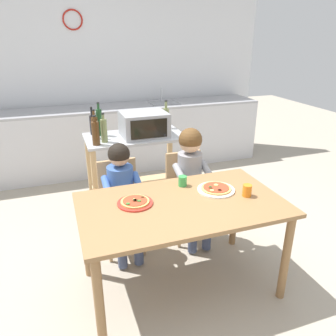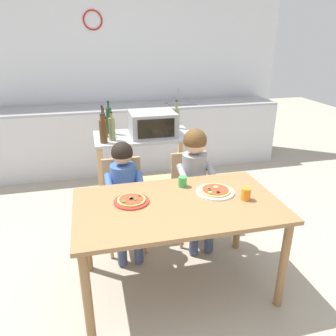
# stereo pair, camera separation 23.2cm
# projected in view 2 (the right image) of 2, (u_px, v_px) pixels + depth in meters

# --- Properties ---
(ground_plane) EXTENTS (11.84, 11.84, 0.00)m
(ground_plane) POSITION_uv_depth(u_px,v_px,m) (149.00, 212.00, 3.67)
(ground_plane) COLOR #A89E8C
(back_wall_tiled) EXTENTS (4.74, 0.14, 2.70)m
(back_wall_tiled) POSITION_uv_depth(u_px,v_px,m) (124.00, 70.00, 4.81)
(back_wall_tiled) COLOR silver
(back_wall_tiled) RESTS_ON ground
(kitchen_counter) EXTENTS (4.27, 0.60, 1.11)m
(kitchen_counter) POSITION_uv_depth(u_px,v_px,m) (131.00, 137.00, 4.78)
(kitchen_counter) COLOR silver
(kitchen_counter) RESTS_ON ground
(kitchen_island_cart) EXTENTS (0.99, 0.55, 0.89)m
(kitchen_island_cart) POSITION_uv_depth(u_px,v_px,m) (144.00, 162.00, 3.47)
(kitchen_island_cart) COLOR #B7BABF
(kitchen_island_cart) RESTS_ON ground
(toaster_oven) EXTENTS (0.45, 0.39, 0.24)m
(toaster_oven) POSITION_uv_depth(u_px,v_px,m) (152.00, 124.00, 3.30)
(toaster_oven) COLOR #999BA0
(toaster_oven) RESTS_ON kitchen_island_cart
(bottle_squat_spirits) EXTENTS (0.07, 0.07, 0.30)m
(bottle_squat_spirits) POSITION_uv_depth(u_px,v_px,m) (176.00, 118.00, 3.55)
(bottle_squat_spirits) COLOR olive
(bottle_squat_spirits) RESTS_ON kitchen_island_cart
(bottle_clear_vinegar) EXTENTS (0.06, 0.06, 0.28)m
(bottle_clear_vinegar) POSITION_uv_depth(u_px,v_px,m) (112.00, 129.00, 3.14)
(bottle_clear_vinegar) COLOR olive
(bottle_clear_vinegar) RESTS_ON kitchen_island_cart
(bottle_brown_beer) EXTENTS (0.06, 0.06, 0.29)m
(bottle_brown_beer) POSITION_uv_depth(u_px,v_px,m) (104.00, 126.00, 3.26)
(bottle_brown_beer) COLOR #4C2D14
(bottle_brown_beer) RESTS_ON kitchen_island_cart
(bottle_slim_sauce) EXTENTS (0.07, 0.07, 0.28)m
(bottle_slim_sauce) POSITION_uv_depth(u_px,v_px,m) (103.00, 131.00, 3.07)
(bottle_slim_sauce) COLOR #4C2D14
(bottle_slim_sauce) RESTS_ON kitchen_island_cart
(bottle_dark_olive_oil) EXTENTS (0.06, 0.06, 0.34)m
(bottle_dark_olive_oil) POSITION_uv_depth(u_px,v_px,m) (109.00, 120.00, 3.34)
(bottle_dark_olive_oil) COLOR #1E4723
(bottle_dark_olive_oil) RESTS_ON kitchen_island_cart
(bottle_tall_green_wine) EXTENTS (0.06, 0.06, 0.28)m
(bottle_tall_green_wine) POSITION_uv_depth(u_px,v_px,m) (103.00, 122.00, 3.40)
(bottle_tall_green_wine) COLOR black
(bottle_tall_green_wine) RESTS_ON kitchen_island_cart
(dining_table) EXTENTS (1.45, 0.85, 0.73)m
(dining_table) POSITION_uv_depth(u_px,v_px,m) (178.00, 215.00, 2.37)
(dining_table) COLOR olive
(dining_table) RESTS_ON ground
(dining_chair_left) EXTENTS (0.36, 0.36, 0.81)m
(dining_chair_left) POSITION_uv_depth(u_px,v_px,m) (124.00, 197.00, 2.97)
(dining_chair_left) COLOR tan
(dining_chair_left) RESTS_ON ground
(dining_chair_right) EXTENTS (0.36, 0.36, 0.81)m
(dining_chair_right) POSITION_uv_depth(u_px,v_px,m) (191.00, 190.00, 3.11)
(dining_chair_right) COLOR tan
(dining_chair_right) RESTS_ON ground
(child_in_blue_striped_shirt) EXTENTS (0.32, 0.42, 1.00)m
(child_in_blue_striped_shirt) POSITION_uv_depth(u_px,v_px,m) (125.00, 186.00, 2.79)
(child_in_blue_striped_shirt) COLOR #424C6B
(child_in_blue_striped_shirt) RESTS_ON ground
(child_in_grey_shirt) EXTENTS (0.32, 0.42, 1.07)m
(child_in_grey_shirt) POSITION_uv_depth(u_px,v_px,m) (196.00, 173.00, 2.92)
(child_in_grey_shirt) COLOR #424C6B
(child_in_grey_shirt) RESTS_ON ground
(pizza_plate_red_rimmed) EXTENTS (0.25, 0.25, 0.03)m
(pizza_plate_red_rimmed) POSITION_uv_depth(u_px,v_px,m) (131.00, 201.00, 2.34)
(pizza_plate_red_rimmed) COLOR red
(pizza_plate_red_rimmed) RESTS_ON dining_table
(pizza_plate_white) EXTENTS (0.28, 0.28, 0.03)m
(pizza_plate_white) POSITION_uv_depth(u_px,v_px,m) (215.00, 191.00, 2.48)
(pizza_plate_white) COLOR white
(pizza_plate_white) RESTS_ON dining_table
(drinking_cup_green) EXTENTS (0.07, 0.07, 0.08)m
(drinking_cup_green) POSITION_uv_depth(u_px,v_px,m) (183.00, 182.00, 2.57)
(drinking_cup_green) COLOR green
(drinking_cup_green) RESTS_ON dining_table
(drinking_cup_orange) EXTENTS (0.07, 0.07, 0.09)m
(drinking_cup_orange) POSITION_uv_depth(u_px,v_px,m) (246.00, 194.00, 2.37)
(drinking_cup_orange) COLOR orange
(drinking_cup_orange) RESTS_ON dining_table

